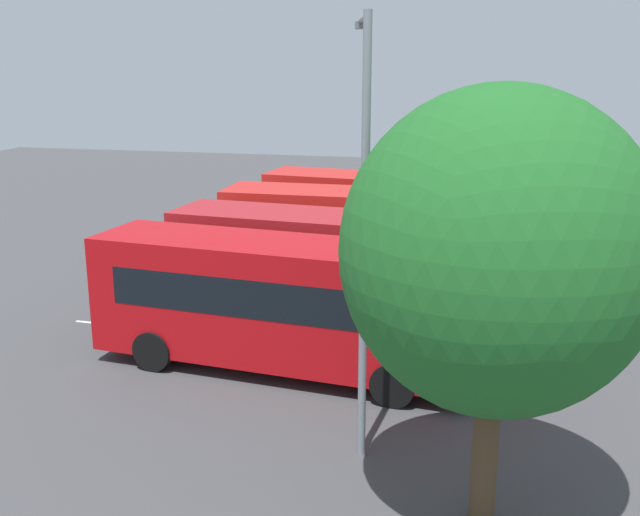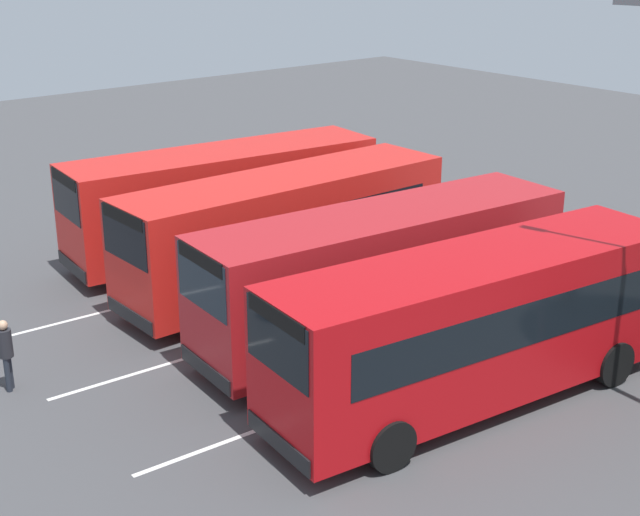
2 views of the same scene
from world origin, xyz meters
name	(u,v)px [view 1 (image 1 of 2)]	position (x,y,z in m)	size (l,w,h in m)	color
ground_plane	(345,304)	(0.00, 0.00, 0.00)	(72.80, 72.80, 0.00)	#424244
bus_far_left	(390,214)	(-0.64, -5.72, 1.84)	(10.00, 3.47, 3.33)	red
bus_center_left	(364,235)	(-0.25, -2.11, 1.84)	(9.80, 2.59, 3.33)	red
bus_center_right	(334,266)	(-0.07, 2.01, 1.84)	(9.97, 3.29, 3.33)	#AD191E
bus_far_right	(282,301)	(0.53, 5.53, 1.84)	(10.00, 3.49, 3.33)	#B70C11
pedestrian	(133,251)	(8.03, -1.35, 0.98)	(0.45, 0.45, 1.67)	#232833
street_lamp	(364,213)	(-2.09, 9.03, 4.90)	(0.78, 2.70, 8.54)	gray
depot_tree	(498,254)	(-4.56, 11.05, 4.75)	(5.02, 4.52, 7.40)	#4C3823
lane_stripe_outer_left	(364,272)	(0.00, -3.80, 0.00)	(15.25, 0.12, 0.01)	silver
lane_stripe_inner_left	(345,304)	(0.00, 0.00, 0.00)	(15.25, 0.12, 0.01)	silver
lane_stripe_inner_right	(319,346)	(0.00, 3.80, 0.00)	(15.25, 0.12, 0.01)	silver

